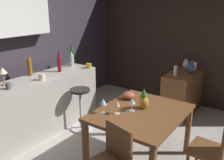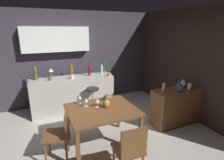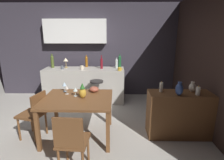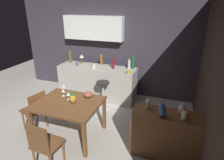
{
  "view_description": "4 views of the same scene",
  "coord_description": "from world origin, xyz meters",
  "px_view_note": "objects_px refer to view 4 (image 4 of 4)",
  "views": [
    {
      "loc": [
        -2.3,
        -1.53,
        2.02
      ],
      "look_at": [
        0.6,
        0.53,
        0.89
      ],
      "focal_mm": 38.69,
      "sensor_mm": 36.0,
      "label": 1
    },
    {
      "loc": [
        -0.83,
        -2.94,
        2.11
      ],
      "look_at": [
        0.72,
        0.62,
        0.98
      ],
      "focal_mm": 28.22,
      "sensor_mm": 36.0,
      "label": 2
    },
    {
      "loc": [
        0.82,
        -3.21,
        1.88
      ],
      "look_at": [
        0.73,
        0.53,
        0.86
      ],
      "focal_mm": 29.4,
      "sensor_mm": 36.0,
      "label": 3
    },
    {
      "loc": [
        2.04,
        -3.05,
        2.5
      ],
      "look_at": [
        0.7,
        0.66,
        0.93
      ],
      "focal_mm": 31.49,
      "sensor_mm": 36.0,
      "label": 4
    }
  ],
  "objects_px": {
    "wine_glass_right": "(64,86)",
    "wine_bottle_olive": "(70,56)",
    "chair_by_doorway": "(44,144)",
    "wine_bottle_ruby": "(113,63)",
    "pineapple_centerpiece": "(73,97)",
    "wine_bottle_clear": "(129,64)",
    "pillar_candle_tall": "(184,116)",
    "vase_ceramic_blue": "(162,111)",
    "fruit_bowl": "(88,94)",
    "chair_near_window": "(35,109)",
    "wine_glass_center": "(68,94)",
    "wine_bottle_green": "(133,62)",
    "counter_lamp": "(82,57)",
    "cup_mustard": "(128,72)",
    "cup_cream": "(94,66)",
    "dining_table": "(69,106)",
    "sideboard_cabinet": "(165,134)",
    "wine_bottle_amber": "(101,59)",
    "vase_ceramic_ivory": "(182,109)",
    "cup_slate": "(77,64)",
    "wine_glass_left": "(63,90)",
    "bar_stool": "(103,95)",
    "pillar_candle_short": "(148,104)"
  },
  "relations": [
    {
      "from": "chair_by_doorway",
      "to": "wine_bottle_ruby",
      "type": "xyz_separation_m",
      "value": [
        0.2,
        2.63,
        0.58
      ]
    },
    {
      "from": "chair_by_doorway",
      "to": "vase_ceramic_ivory",
      "type": "relative_size",
      "value": 4.69
    },
    {
      "from": "dining_table",
      "to": "wine_bottle_ruby",
      "type": "relative_size",
      "value": 3.4
    },
    {
      "from": "chair_near_window",
      "to": "pillar_candle_short",
      "type": "bearing_deg",
      "value": 5.29
    },
    {
      "from": "dining_table",
      "to": "vase_ceramic_ivory",
      "type": "distance_m",
      "value": 2.04
    },
    {
      "from": "wine_bottle_ruby",
      "to": "wine_bottle_green",
      "type": "distance_m",
      "value": 0.5
    },
    {
      "from": "pillar_candle_tall",
      "to": "vase_ceramic_blue",
      "type": "bearing_deg",
      "value": -175.17
    },
    {
      "from": "wine_glass_right",
      "to": "wine_bottle_olive",
      "type": "height_order",
      "value": "wine_bottle_olive"
    },
    {
      "from": "wine_bottle_ruby",
      "to": "vase_ceramic_ivory",
      "type": "distance_m",
      "value": 2.36
    },
    {
      "from": "chair_near_window",
      "to": "counter_lamp",
      "type": "xyz_separation_m",
      "value": [
        0.08,
        1.92,
        0.62
      ]
    },
    {
      "from": "wine_bottle_clear",
      "to": "wine_bottle_ruby",
      "type": "bearing_deg",
      "value": -166.54
    },
    {
      "from": "chair_near_window",
      "to": "wine_bottle_olive",
      "type": "bearing_deg",
      "value": 98.42
    },
    {
      "from": "cup_slate",
      "to": "chair_by_doorway",
      "type": "bearing_deg",
      "value": -72.11
    },
    {
      "from": "pineapple_centerpiece",
      "to": "wine_bottle_green",
      "type": "distance_m",
      "value": 2.02
    },
    {
      "from": "chair_near_window",
      "to": "fruit_bowl",
      "type": "xyz_separation_m",
      "value": [
        1.01,
        0.41,
        0.31
      ]
    },
    {
      "from": "pineapple_centerpiece",
      "to": "fruit_bowl",
      "type": "distance_m",
      "value": 0.37
    },
    {
      "from": "chair_by_doorway",
      "to": "vase_ceramic_ivory",
      "type": "xyz_separation_m",
      "value": [
        1.93,
        1.03,
        0.43
      ]
    },
    {
      "from": "wine_bottle_amber",
      "to": "wine_bottle_ruby",
      "type": "bearing_deg",
      "value": -27.74
    },
    {
      "from": "wine_bottle_amber",
      "to": "fruit_bowl",
      "type": "bearing_deg",
      "value": -76.43
    },
    {
      "from": "wine_bottle_green",
      "to": "cup_slate",
      "type": "xyz_separation_m",
      "value": [
        -1.49,
        -0.24,
        -0.13
      ]
    },
    {
      "from": "chair_near_window",
      "to": "cup_mustard",
      "type": "distance_m",
      "value": 2.23
    },
    {
      "from": "cup_mustard",
      "to": "vase_ceramic_ivory",
      "type": "distance_m",
      "value": 1.85
    },
    {
      "from": "wine_glass_left",
      "to": "wine_bottle_clear",
      "type": "bearing_deg",
      "value": 60.84
    },
    {
      "from": "chair_near_window",
      "to": "wine_bottle_clear",
      "type": "distance_m",
      "value": 2.45
    },
    {
      "from": "chair_by_doorway",
      "to": "vase_ceramic_blue",
      "type": "height_order",
      "value": "vase_ceramic_blue"
    },
    {
      "from": "wine_bottle_clear",
      "to": "counter_lamp",
      "type": "distance_m",
      "value": 1.36
    },
    {
      "from": "wine_glass_right",
      "to": "wine_bottle_ruby",
      "type": "xyz_separation_m",
      "value": [
        0.6,
        1.39,
        0.17
      ]
    },
    {
      "from": "wine_bottle_green",
      "to": "counter_lamp",
      "type": "bearing_deg",
      "value": -177.72
    },
    {
      "from": "sideboard_cabinet",
      "to": "wine_bottle_olive",
      "type": "height_order",
      "value": "wine_bottle_olive"
    },
    {
      "from": "wine_bottle_amber",
      "to": "cup_cream",
      "type": "distance_m",
      "value": 0.38
    },
    {
      "from": "chair_near_window",
      "to": "vase_ceramic_blue",
      "type": "xyz_separation_m",
      "value": [
        2.48,
        0.02,
        0.45
      ]
    },
    {
      "from": "wine_glass_center",
      "to": "wine_bottle_olive",
      "type": "height_order",
      "value": "wine_bottle_olive"
    },
    {
      "from": "pineapple_centerpiece",
      "to": "wine_bottle_clear",
      "type": "xyz_separation_m",
      "value": [
        0.59,
        1.82,
        0.18
      ]
    },
    {
      "from": "pillar_candle_tall",
      "to": "fruit_bowl",
      "type": "bearing_deg",
      "value": 168.79
    },
    {
      "from": "cup_slate",
      "to": "vase_ceramic_blue",
      "type": "height_order",
      "value": "vase_ceramic_blue"
    },
    {
      "from": "wine_glass_center",
      "to": "wine_bottle_green",
      "type": "xyz_separation_m",
      "value": [
        0.82,
        1.81,
        0.21
      ]
    },
    {
      "from": "cup_mustard",
      "to": "pillar_candle_tall",
      "type": "relative_size",
      "value": 0.79
    },
    {
      "from": "pineapple_centerpiece",
      "to": "vase_ceramic_ivory",
      "type": "bearing_deg",
      "value": 3.8
    },
    {
      "from": "wine_bottle_ruby",
      "to": "pillar_candle_tall",
      "type": "height_order",
      "value": "wine_bottle_ruby"
    },
    {
      "from": "wine_glass_center",
      "to": "wine_bottle_ruby",
      "type": "distance_m",
      "value": 1.69
    },
    {
      "from": "cup_slate",
      "to": "fruit_bowl",
      "type": "bearing_deg",
      "value": -53.44
    },
    {
      "from": "dining_table",
      "to": "wine_glass_right",
      "type": "bearing_deg",
      "value": 131.61
    },
    {
      "from": "wine_bottle_amber",
      "to": "cup_cream",
      "type": "relative_size",
      "value": 2.62
    },
    {
      "from": "cup_mustard",
      "to": "cup_cream",
      "type": "distance_m",
      "value": 0.97
    },
    {
      "from": "dining_table",
      "to": "wine_glass_center",
      "type": "xyz_separation_m",
      "value": [
        -0.05,
        0.1,
        0.21
      ]
    },
    {
      "from": "bar_stool",
      "to": "wine_bottle_clear",
      "type": "distance_m",
      "value": 1.02
    },
    {
      "from": "chair_by_doorway",
      "to": "pillar_candle_tall",
      "type": "relative_size",
      "value": 5.25
    },
    {
      "from": "wine_glass_left",
      "to": "fruit_bowl",
      "type": "distance_m",
      "value": 0.51
    },
    {
      "from": "pineapple_centerpiece",
      "to": "wine_bottle_clear",
      "type": "distance_m",
      "value": 1.92
    },
    {
      "from": "chair_by_doorway",
      "to": "cup_mustard",
      "type": "xyz_separation_m",
      "value": [
        0.67,
        2.38,
        0.46
      ]
    }
  ]
}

